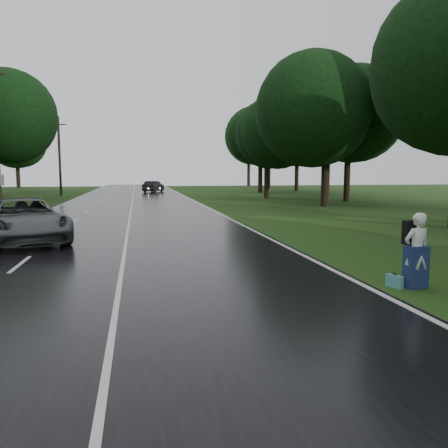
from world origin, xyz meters
The scene contains 12 objects.
ground centered at (0.00, 0.00, 0.00)m, with size 160.00×160.00×0.00m, color #214013.
road centered at (0.00, 20.00, 0.02)m, with size 12.00×140.00×0.04m, color black.
lane_center centered at (0.00, 20.00, 0.04)m, with size 0.12×140.00×0.01m, color silver.
grey_car centered at (-3.93, 6.67, 0.89)m, with size 2.83×6.15×1.71m, color #56595B.
far_car centered at (2.71, 50.83, 0.80)m, with size 1.61×4.63×1.52m, color black.
hitchhiker centered at (6.98, -2.57, 0.84)m, with size 0.70×0.64×1.82m.
suitcase centered at (6.50, -2.48, 0.16)m, with size 0.13×0.44×0.31m, color teal.
utility_pole_far centered at (-8.50, 44.64, 0.00)m, with size 1.80×0.28×9.32m, color black, non-canonical shape.
road_sign_b centered at (-7.20, 15.25, 0.00)m, with size 0.64×0.10×2.65m, color white, non-canonical shape.
tree_right_d centered at (15.51, 22.41, 0.00)m, with size 8.25×8.25×12.89m, color black, non-canonical shape.
tree_right_e centered at (13.82, 33.40, 0.00)m, with size 7.71×7.71×12.05m, color black, non-canonical shape.
tree_right_f centered at (17.01, 47.43, 0.00)m, with size 9.04×9.04×14.12m, color black, non-canonical shape.
Camera 1 is at (0.47, -12.08, 2.76)m, focal length 36.06 mm.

